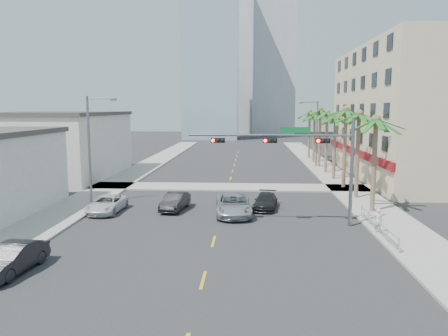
% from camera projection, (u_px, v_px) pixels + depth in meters
% --- Properties ---
extents(ground, '(260.00, 260.00, 0.00)m').
position_uv_depth(ground, '(207.00, 265.00, 22.44)').
color(ground, '#262628').
rests_on(ground, ground).
extents(sidewalk_right, '(4.00, 120.00, 0.15)m').
position_uv_depth(sidewalk_right, '(353.00, 192.00, 41.52)').
color(sidewalk_right, gray).
rests_on(sidewalk_right, ground).
extents(sidewalk_left, '(4.00, 120.00, 0.15)m').
position_uv_depth(sidewalk_left, '(105.00, 189.00, 42.90)').
color(sidewalk_left, gray).
rests_on(sidewalk_left, ground).
extents(sidewalk_cross, '(80.00, 4.00, 0.15)m').
position_uv_depth(sidewalk_cross, '(228.00, 187.00, 44.19)').
color(sidewalk_cross, gray).
rests_on(sidewalk_cross, ground).
extents(building_right, '(15.25, 28.00, 15.00)m').
position_uv_depth(building_right, '(424.00, 113.00, 49.83)').
color(building_right, beige).
rests_on(building_right, ground).
extents(building_left_far, '(11.00, 18.00, 7.20)m').
position_uv_depth(building_left_far, '(64.00, 146.00, 50.77)').
color(building_left_far, beige).
rests_on(building_left_far, ground).
extents(tower_far_left, '(14.00, 14.00, 48.00)m').
position_uv_depth(tower_far_left, '(211.00, 46.00, 113.60)').
color(tower_far_left, '#99B2C6').
rests_on(tower_far_left, ground).
extents(tower_far_right, '(12.00, 12.00, 60.00)m').
position_uv_depth(tower_far_right, '(274.00, 32.00, 126.65)').
color(tower_far_right, '#ADADB2').
rests_on(tower_far_right, ground).
extents(tower_far_center, '(16.00, 16.00, 42.00)m').
position_uv_depth(tower_far_center, '(234.00, 68.00, 143.39)').
color(tower_far_center, '#ADADB2').
rests_on(tower_far_center, ground).
extents(traffic_signal_mast, '(11.12, 0.54, 7.20)m').
position_uv_depth(traffic_signal_mast, '(304.00, 152.00, 29.28)').
color(traffic_signal_mast, slate).
rests_on(traffic_signal_mast, ground).
extents(palm_tree_0, '(4.80, 4.80, 7.80)m').
position_uv_depth(palm_tree_0, '(376.00, 121.00, 32.68)').
color(palm_tree_0, brown).
rests_on(palm_tree_0, ground).
extents(palm_tree_1, '(4.80, 4.80, 8.16)m').
position_uv_depth(palm_tree_1, '(359.00, 115.00, 37.77)').
color(palm_tree_1, brown).
rests_on(palm_tree_1, ground).
extents(palm_tree_2, '(4.80, 4.80, 8.52)m').
position_uv_depth(palm_tree_2, '(346.00, 111.00, 42.87)').
color(palm_tree_2, brown).
rests_on(palm_tree_2, ground).
extents(palm_tree_3, '(4.80, 4.80, 7.80)m').
position_uv_depth(palm_tree_3, '(336.00, 117.00, 48.11)').
color(palm_tree_3, brown).
rests_on(palm_tree_3, ground).
extents(palm_tree_4, '(4.80, 4.80, 8.16)m').
position_uv_depth(palm_tree_4, '(327.00, 113.00, 53.20)').
color(palm_tree_4, brown).
rests_on(palm_tree_4, ground).
extents(palm_tree_5, '(4.80, 4.80, 8.52)m').
position_uv_depth(palm_tree_5, '(321.00, 110.00, 58.30)').
color(palm_tree_5, brown).
rests_on(palm_tree_5, ground).
extents(palm_tree_6, '(4.80, 4.80, 7.80)m').
position_uv_depth(palm_tree_6, '(315.00, 115.00, 63.54)').
color(palm_tree_6, brown).
rests_on(palm_tree_6, ground).
extents(palm_tree_7, '(4.80, 4.80, 8.16)m').
position_uv_depth(palm_tree_7, '(310.00, 112.00, 68.63)').
color(palm_tree_7, brown).
rests_on(palm_tree_7, ground).
extents(streetlight_left, '(2.55, 0.25, 9.00)m').
position_uv_depth(streetlight_left, '(91.00, 144.00, 36.23)').
color(streetlight_left, slate).
rests_on(streetlight_left, ground).
extents(streetlight_right, '(2.55, 0.25, 9.00)m').
position_uv_depth(streetlight_right, '(315.00, 130.00, 58.70)').
color(streetlight_right, slate).
rests_on(streetlight_right, ground).
extents(guardrail, '(0.08, 8.08, 1.00)m').
position_uv_depth(guardrail, '(378.00, 225.00, 27.69)').
color(guardrail, silver).
rests_on(guardrail, ground).
extents(car_parked_mid, '(1.91, 4.46, 1.43)m').
position_uv_depth(car_parked_mid, '(12.00, 259.00, 21.28)').
color(car_parked_mid, black).
rests_on(car_parked_mid, ground).
extents(car_parked_far, '(2.34, 4.75, 1.30)m').
position_uv_depth(car_parked_far, '(107.00, 204.00, 33.70)').
color(car_parked_far, silver).
rests_on(car_parked_far, ground).
extents(car_lane_left, '(1.99, 4.32, 1.37)m').
position_uv_depth(car_lane_left, '(175.00, 201.00, 34.51)').
color(car_lane_left, black).
rests_on(car_lane_left, ground).
extents(car_lane_center, '(2.98, 5.77, 1.56)m').
position_uv_depth(car_lane_center, '(233.00, 205.00, 32.86)').
color(car_lane_center, silver).
rests_on(car_lane_center, ground).
extents(car_lane_right, '(2.25, 4.40, 1.22)m').
position_uv_depth(car_lane_right, '(266.00, 201.00, 34.93)').
color(car_lane_right, black).
rests_on(car_lane_right, ground).
extents(pedestrian, '(0.59, 0.40, 1.57)m').
position_uv_depth(pedestrian, '(378.00, 220.00, 27.66)').
color(pedestrian, silver).
rests_on(pedestrian, sidewalk_right).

